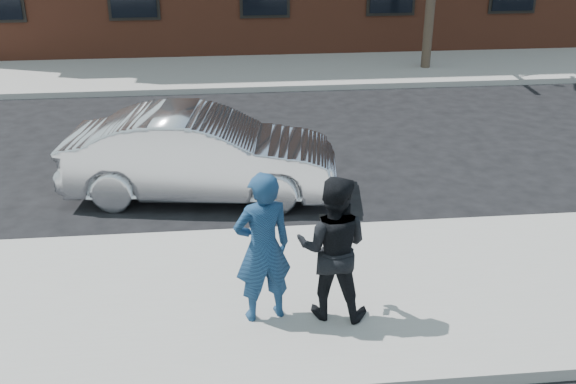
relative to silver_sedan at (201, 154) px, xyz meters
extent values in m
plane|color=black|center=(1.68, -3.20, -0.74)|extent=(100.00, 100.00, 0.00)
cube|color=gray|center=(1.68, -3.45, -0.66)|extent=(50.00, 3.50, 0.15)
cube|color=#999691|center=(1.68, -1.65, -0.66)|extent=(50.00, 0.10, 0.15)
cube|color=gray|center=(1.68, 8.05, -0.66)|extent=(50.00, 3.50, 0.15)
cube|color=#999691|center=(1.68, 6.25, -0.66)|extent=(50.00, 0.10, 0.15)
imported|color=silver|center=(0.00, 0.00, 0.00)|extent=(4.66, 2.14, 1.48)
imported|color=navy|center=(0.76, -3.88, 0.33)|extent=(0.76, 0.59, 1.84)
cube|color=black|center=(0.66, -3.68, 0.65)|extent=(0.10, 0.14, 0.08)
imported|color=black|center=(1.56, -3.89, 0.29)|extent=(1.01, 0.88, 1.76)
cube|color=black|center=(1.47, -3.68, 0.56)|extent=(0.08, 0.14, 0.06)
camera|label=1|loc=(0.36, -10.55, 4.04)|focal=42.00mm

